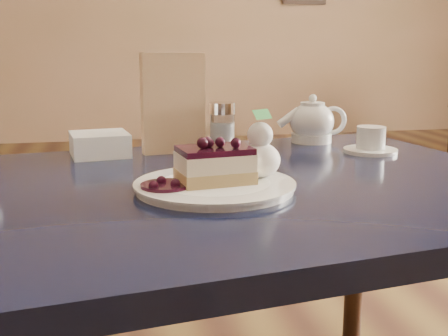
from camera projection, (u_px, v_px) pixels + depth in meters
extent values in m
cube|color=black|center=(206.00, 194.00, 0.91)|extent=(1.21, 0.89, 0.04)
cylinder|color=black|center=(354.00, 278.00, 1.45)|extent=(0.05, 0.05, 0.66)
cylinder|color=white|center=(215.00, 186.00, 0.87)|extent=(0.24, 0.24, 0.01)
cube|color=tan|center=(215.00, 176.00, 0.86)|extent=(0.12, 0.09, 0.02)
cube|color=beige|center=(215.00, 161.00, 0.86)|extent=(0.12, 0.09, 0.03)
cube|color=black|center=(215.00, 150.00, 0.85)|extent=(0.12, 0.09, 0.01)
ellipsoid|color=white|center=(260.00, 160.00, 0.89)|extent=(0.07, 0.07, 0.06)
cylinder|color=black|center=(165.00, 186.00, 0.83)|extent=(0.07, 0.07, 0.01)
cylinder|color=white|center=(370.00, 150.00, 1.17)|extent=(0.11, 0.11, 0.01)
cylinder|color=white|center=(371.00, 138.00, 1.17)|extent=(0.06, 0.06, 0.05)
ellipsoid|color=white|center=(312.00, 123.00, 1.29)|extent=(0.10, 0.10, 0.09)
cylinder|color=white|center=(313.00, 102.00, 1.28)|extent=(0.06, 0.06, 0.01)
cylinder|color=white|center=(282.00, 124.00, 1.28)|extent=(0.06, 0.02, 0.05)
cube|color=beige|center=(173.00, 104.00, 1.15)|extent=(0.13, 0.05, 0.20)
cylinder|color=white|center=(222.00, 132.00, 1.18)|extent=(0.05, 0.05, 0.08)
cylinder|color=silver|center=(222.00, 108.00, 1.17)|extent=(0.06, 0.06, 0.02)
cube|color=white|center=(100.00, 144.00, 1.14)|extent=(0.13, 0.13, 0.05)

